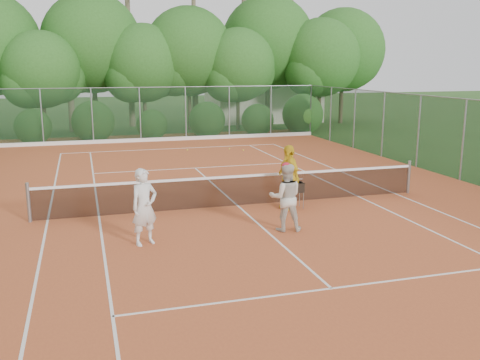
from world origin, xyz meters
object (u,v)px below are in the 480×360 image
object	(u,v)px
player_center_grp	(286,197)
player_white	(144,207)
player_yellow	(288,177)
ball_hopper	(297,188)

from	to	relation	value
player_center_grp	player_white	bearing A→B (deg)	-178.71
player_yellow	player_center_grp	bearing A→B (deg)	-30.18
player_white	player_yellow	xyz separation A→B (m)	(4.47, 2.05, 0.04)
player_center_grp	ball_hopper	xyz separation A→B (m)	(1.14, 1.99, -0.27)
player_white	player_center_grp	size ratio (longest dim) A/B	1.03
player_white	ball_hopper	bearing A→B (deg)	-0.53
player_yellow	player_white	bearing A→B (deg)	-71.98
ball_hopper	player_center_grp	bearing A→B (deg)	-118.63
player_white	ball_hopper	size ratio (longest dim) A/B	2.37
player_yellow	ball_hopper	xyz separation A→B (m)	(0.29, 0.02, -0.34)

